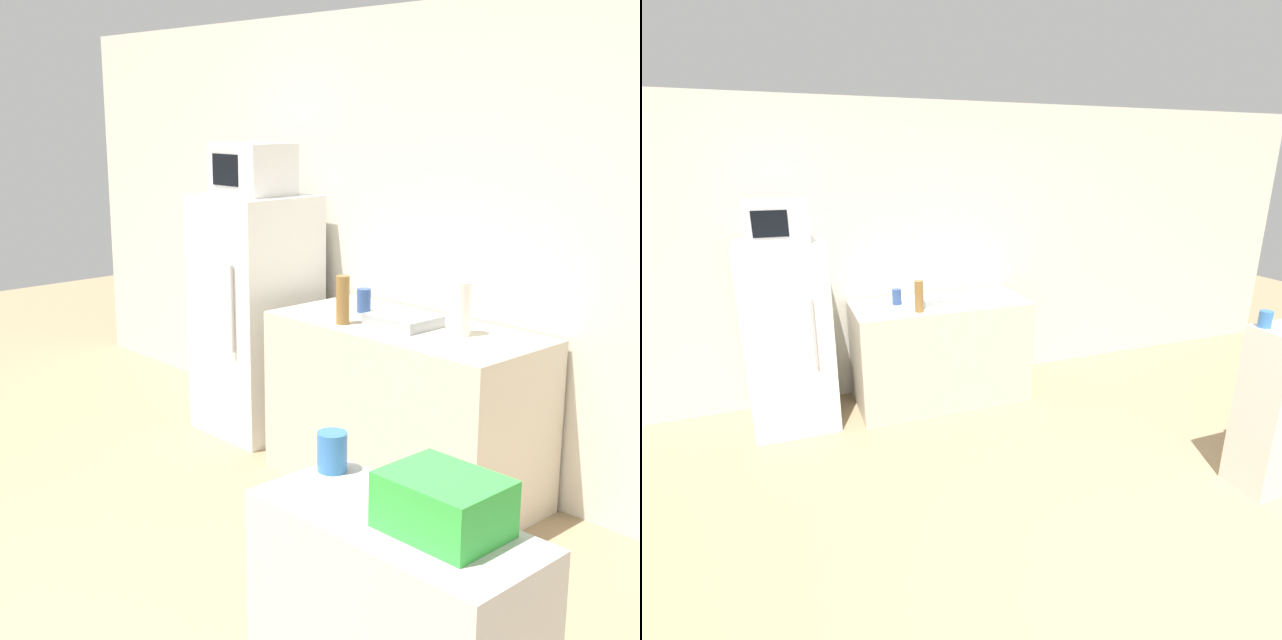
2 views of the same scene
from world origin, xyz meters
The scene contains 10 objects.
wall_back centered at (0.00, 3.16, 1.30)m, with size 8.00×0.06×2.60m, color silver.
refrigerator centered at (-1.56, 2.75, 0.76)m, with size 0.65×0.64×1.52m.
microwave centered at (-1.56, 2.75, 1.68)m, with size 0.45×0.36×0.32m.
counter centered at (-0.28, 2.75, 0.46)m, with size 1.52×0.70×0.92m, color beige.
sink_basin centered at (-0.28, 2.73, 0.95)m, with size 0.34×0.27×0.06m, color #9EA3A8.
bottle_tall centered at (-0.53, 2.53, 1.05)m, with size 0.07×0.07×0.26m, color olive.
bottle_short centered at (-0.65, 2.81, 0.99)m, with size 0.08×0.08×0.13m, color #2D4C8C.
basket centered at (1.62, 0.76, 1.19)m, with size 0.26×0.21×0.13m, color green.
jar centered at (1.20, 0.82, 1.17)m, with size 0.08×0.08×0.11m, color #336BB2.
paper_towel_roll centered at (0.04, 2.79, 1.06)m, with size 0.12×0.12×0.28m, color white.
Camera 1 is at (2.78, -0.68, 2.05)m, focal length 50.00 mm.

